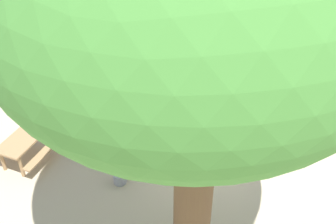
% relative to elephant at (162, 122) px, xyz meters
% --- Properties ---
extents(ground_plane, '(60.00, 60.00, 0.00)m').
position_rel_elephant_xyz_m(ground_plane, '(0.89, -0.95, -0.95)').
color(ground_plane, '#BAA88C').
extents(elephant, '(2.11, 1.72, 1.48)m').
position_rel_elephant_xyz_m(elephant, '(0.00, 0.00, 0.00)').
color(elephant, slate).
rests_on(elephant, ground_plane).
extents(person_handler, '(0.32, 0.51, 1.62)m').
position_rel_elephant_xyz_m(person_handler, '(3.00, -0.09, 0.00)').
color(person_handler, '#3F3833').
rests_on(person_handler, ground_plane).
extents(shade_tree_main, '(6.31, 5.78, 8.32)m').
position_rel_elephant_xyz_m(shade_tree_main, '(-1.51, -3.43, 5.08)').
color(shade_tree_main, brown).
rests_on(shade_tree_main, ground_plane).
extents(wooden_bench, '(0.52, 1.43, 0.88)m').
position_rel_elephant_xyz_m(wooden_bench, '(4.58, 2.31, -0.48)').
color(wooden_bench, '#9E7A51').
rests_on(wooden_bench, ground_plane).
extents(picnic_table_near, '(2.06, 2.06, 0.78)m').
position_rel_elephant_xyz_m(picnic_table_near, '(-3.53, 1.77, -0.36)').
color(picnic_table_near, '#9E7A51').
rests_on(picnic_table_near, ground_plane).
extents(picnic_table_far, '(1.89, 1.88, 0.78)m').
position_rel_elephant_xyz_m(picnic_table_far, '(-1.06, 2.60, -0.36)').
color(picnic_table_far, '#9E7A51').
rests_on(picnic_table_far, ground_plane).
extents(market_stall_red, '(2.50, 2.50, 2.52)m').
position_rel_elephant_xyz_m(market_stall_red, '(-0.54, 8.32, 0.19)').
color(market_stall_red, '#59514C').
rests_on(market_stall_red, ground_plane).
extents(market_stall_teal, '(2.50, 2.50, 2.52)m').
position_rel_elephant_xyz_m(market_stall_teal, '(2.06, 8.32, 0.19)').
color(market_stall_teal, '#59514C').
rests_on(market_stall_teal, ground_plane).
extents(feed_bucket, '(0.36, 0.36, 0.32)m').
position_rel_elephant_xyz_m(feed_bucket, '(-1.75, -0.56, -0.79)').
color(feed_bucket, gray).
rests_on(feed_bucket, ground_plane).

